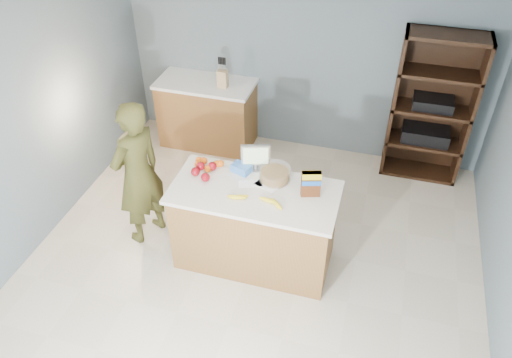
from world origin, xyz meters
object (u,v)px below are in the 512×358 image
(tv, at_px, (256,156))
(cereal_box, at_px, (311,182))
(counter_peninsula, at_px, (255,229))
(shelving_unit, at_px, (431,109))
(person, at_px, (138,174))

(tv, relative_size, cereal_box, 1.09)
(counter_peninsula, height_order, cereal_box, cereal_box)
(shelving_unit, bearing_deg, person, -144.04)
(counter_peninsula, height_order, tv, tv)
(counter_peninsula, bearing_deg, shelving_unit, 52.89)
(shelving_unit, bearing_deg, counter_peninsula, -127.11)
(shelving_unit, xyz_separation_m, tv, (-1.63, -1.73, 0.19))
(tv, bearing_deg, person, -166.45)
(shelving_unit, bearing_deg, cereal_box, -118.02)
(shelving_unit, xyz_separation_m, cereal_box, (-1.05, -1.97, 0.19))
(person, bearing_deg, shelving_unit, 147.19)
(counter_peninsula, distance_m, person, 1.28)
(shelving_unit, xyz_separation_m, person, (-2.77, -2.01, -0.06))
(counter_peninsula, bearing_deg, person, 178.06)
(shelving_unit, distance_m, cereal_box, 2.24)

